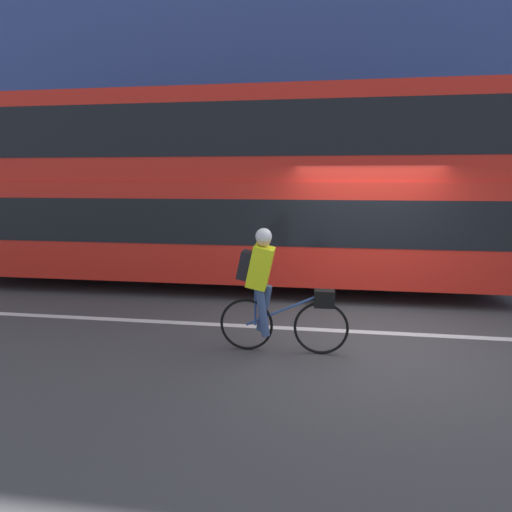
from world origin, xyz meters
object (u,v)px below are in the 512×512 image
Objects in this scene: bus at (218,184)px; trash_bin at (71,234)px; street_sign_post at (437,201)px; cyclist_on_bike at (270,287)px.

trash_bin is (-5.13, 2.63, -1.52)m from bus.
bus is 5.80m from street_sign_post.
street_sign_post is at bearing 27.00° from bus.
street_sign_post is (5.16, 2.63, -0.45)m from bus.
cyclist_on_bike is (1.45, -3.28, -1.26)m from bus.
trash_bin is 0.34× the size of street_sign_post.
street_sign_post is at bearing -0.03° from trash_bin.
bus is 3.80m from cyclist_on_bike.
trash_bin is at bearing 138.05° from cyclist_on_bike.
bus is at bearing 113.80° from cyclist_on_bike.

